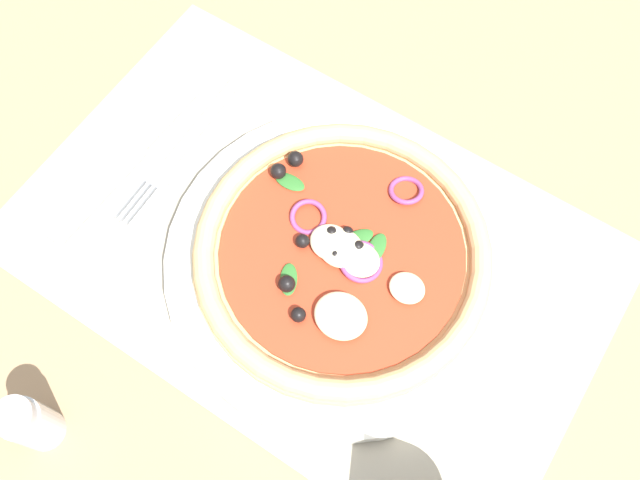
{
  "coord_description": "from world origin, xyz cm",
  "views": [
    {
      "loc": [
        -13.81,
        19.75,
        55.57
      ],
      "look_at": [
        -0.94,
        0.0,
        2.86
      ],
      "focal_mm": 39.06,
      "sensor_mm": 36.0,
      "label": 1
    }
  ],
  "objects_px": {
    "plate": "(344,258)",
    "pepper_shaker": "(30,423)",
    "fork": "(176,156)",
    "knife": "(126,159)",
    "pizza": "(344,250)"
  },
  "relations": [
    {
      "from": "pizza",
      "to": "fork",
      "type": "bearing_deg",
      "value": -1.32
    },
    {
      "from": "fork",
      "to": "knife",
      "type": "distance_m",
      "value": 0.04
    },
    {
      "from": "pizza",
      "to": "pepper_shaker",
      "type": "xyz_separation_m",
      "value": [
        0.12,
        0.25,
        0.0
      ]
    },
    {
      "from": "plate",
      "to": "knife",
      "type": "distance_m",
      "value": 0.22
    },
    {
      "from": "fork",
      "to": "pepper_shaker",
      "type": "relative_size",
      "value": 2.69
    },
    {
      "from": "plate",
      "to": "pepper_shaker",
      "type": "distance_m",
      "value": 0.27
    },
    {
      "from": "plate",
      "to": "fork",
      "type": "relative_size",
      "value": 1.66
    },
    {
      "from": "fork",
      "to": "pepper_shaker",
      "type": "height_order",
      "value": "pepper_shaker"
    },
    {
      "from": "fork",
      "to": "knife",
      "type": "relative_size",
      "value": 0.9
    },
    {
      "from": "knife",
      "to": "pepper_shaker",
      "type": "relative_size",
      "value": 2.99
    },
    {
      "from": "plate",
      "to": "fork",
      "type": "bearing_deg",
      "value": -1.16
    },
    {
      "from": "plate",
      "to": "pepper_shaker",
      "type": "bearing_deg",
      "value": 64.11
    },
    {
      "from": "plate",
      "to": "knife",
      "type": "bearing_deg",
      "value": 6.24
    },
    {
      "from": "plate",
      "to": "pizza",
      "type": "relative_size",
      "value": 1.2
    },
    {
      "from": "knife",
      "to": "plate",
      "type": "bearing_deg",
      "value": 98.16
    }
  ]
}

